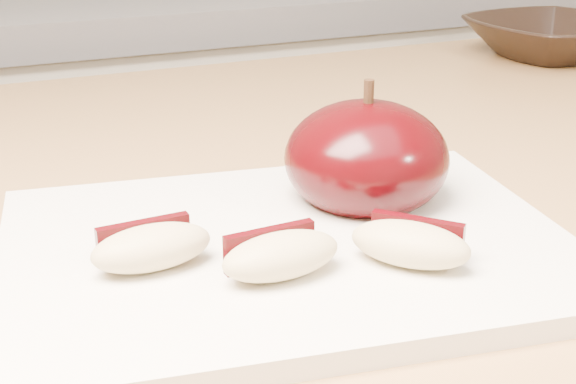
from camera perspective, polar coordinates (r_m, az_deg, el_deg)
name	(u,v)px	position (r m, az deg, el deg)	size (l,w,h in m)	color
back_cabinet	(115,285)	(1.31, -12.19, -6.47)	(2.40, 0.62, 0.94)	silver
cutting_board	(288,249)	(0.40, 0.00, -4.06)	(0.28, 0.20, 0.01)	silver
apple_half	(366,158)	(0.44, 5.59, 2.40)	(0.12, 0.12, 0.08)	black
apple_wedge_a	(151,246)	(0.37, -9.73, -3.84)	(0.06, 0.03, 0.02)	tan
apple_wedge_b	(280,255)	(0.36, -0.59, -4.47)	(0.06, 0.03, 0.02)	tan
apple_wedge_c	(411,243)	(0.37, 8.74, -3.62)	(0.06, 0.06, 0.02)	tan
bowl	(551,38)	(0.89, 18.20, 10.36)	(0.16, 0.16, 0.04)	black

